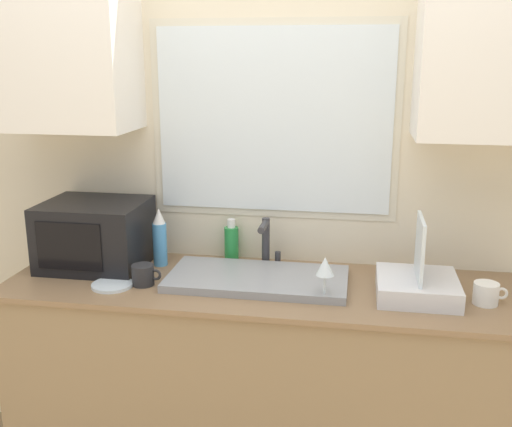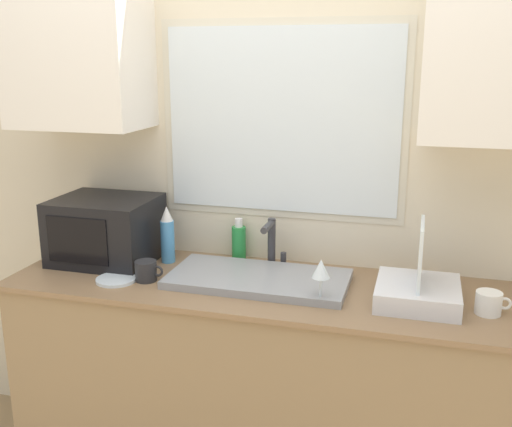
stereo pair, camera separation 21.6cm
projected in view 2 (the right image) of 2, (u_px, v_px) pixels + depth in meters
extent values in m
cube|color=#8C7251|center=(262.00, 391.00, 2.38)|extent=(1.91, 0.57, 0.87)
cube|color=#846647|center=(262.00, 286.00, 2.26)|extent=(1.94, 0.60, 0.02)
cube|color=beige|center=(282.00, 163.00, 2.45)|extent=(6.00, 0.06, 2.60)
cube|color=beige|center=(281.00, 121.00, 2.37)|extent=(1.00, 0.01, 0.79)
cube|color=silver|center=(281.00, 121.00, 2.37)|extent=(0.94, 0.01, 0.73)
cube|color=white|center=(76.00, 36.00, 2.35)|extent=(0.53, 0.32, 0.72)
cube|color=white|center=(510.00, 31.00, 1.93)|extent=(0.53, 0.32, 0.72)
cube|color=gray|center=(258.00, 279.00, 2.27)|extent=(0.68, 0.34, 0.03)
cylinder|color=#333338|center=(272.00, 242.00, 2.43)|extent=(0.03, 0.03, 0.20)
cylinder|color=#333338|center=(268.00, 226.00, 2.35)|extent=(0.03, 0.12, 0.03)
cylinder|color=#333338|center=(283.00, 260.00, 2.43)|extent=(0.02, 0.02, 0.06)
cube|color=black|center=(106.00, 230.00, 2.49)|extent=(0.40, 0.34, 0.27)
cube|color=black|center=(77.00, 241.00, 2.34)|extent=(0.26, 0.01, 0.19)
cube|color=silver|center=(418.00, 293.00, 2.08)|extent=(0.28, 0.29, 0.07)
cube|color=silver|center=(421.00, 254.00, 2.04)|extent=(0.01, 0.22, 0.22)
cylinder|color=#4C99D8|center=(168.00, 241.00, 2.48)|extent=(0.06, 0.06, 0.18)
cone|color=silver|center=(167.00, 214.00, 2.45)|extent=(0.05, 0.05, 0.06)
cylinder|color=#268C3F|center=(239.00, 243.00, 2.51)|extent=(0.06, 0.06, 0.14)
cylinder|color=white|center=(239.00, 223.00, 2.49)|extent=(0.03, 0.03, 0.04)
cylinder|color=#262628|center=(146.00, 271.00, 2.28)|extent=(0.08, 0.08, 0.08)
torus|color=#262628|center=(158.00, 271.00, 2.27)|extent=(0.04, 0.01, 0.04)
cylinder|color=silver|center=(320.00, 304.00, 2.07)|extent=(0.06, 0.06, 0.00)
cylinder|color=silver|center=(320.00, 290.00, 2.06)|extent=(0.01, 0.01, 0.10)
cone|color=silver|center=(321.00, 269.00, 2.04)|extent=(0.06, 0.06, 0.07)
cylinder|color=white|center=(488.00, 303.00, 1.99)|extent=(0.09, 0.09, 0.08)
torus|color=white|center=(505.00, 304.00, 1.97)|extent=(0.04, 0.01, 0.04)
cylinder|color=silver|center=(116.00, 280.00, 2.28)|extent=(0.15, 0.15, 0.01)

